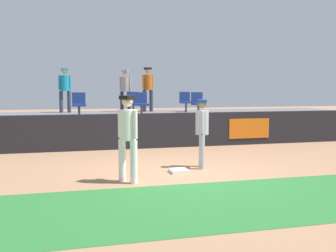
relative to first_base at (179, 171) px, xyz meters
name	(u,v)px	position (x,y,z in m)	size (l,w,h in m)	color
ground_plane	(189,173)	(0.21, -0.12, -0.04)	(60.00, 60.00, 0.00)	#936B4C
grass_foreground_strip	(230,201)	(0.21, -2.51, -0.04)	(18.00, 2.80, 0.01)	#26662B
first_base	(179,171)	(0.00, 0.00, 0.00)	(0.40, 0.40, 0.08)	white
player_fielder_home	(127,133)	(-1.29, -0.65, 1.01)	(0.48, 0.58, 1.81)	white
player_runner_visitor	(202,128)	(0.71, 0.40, 0.94)	(0.41, 0.45, 1.69)	#9EA3AD
field_wall	(153,131)	(0.23, 3.93, 0.53)	(18.00, 0.26, 1.14)	black
bleacher_platform	(138,126)	(0.21, 6.50, 0.45)	(18.00, 4.80, 0.98)	#59595E
seat_back_center	(133,101)	(0.12, 7.17, 1.41)	(0.47, 0.44, 0.84)	#4C4C51
seat_back_right	(185,101)	(2.35, 7.17, 1.41)	(0.45, 0.44, 0.84)	#4C4C51
seat_front_center	(141,102)	(0.11, 5.37, 1.41)	(0.47, 0.44, 0.84)	#4C4C51
seat_front_right	(198,102)	(2.28, 5.37, 1.41)	(0.44, 0.44, 0.84)	#4C4C51
seat_front_left	(79,103)	(-2.09, 5.37, 1.41)	(0.46, 0.44, 0.84)	#4C4C51
spectator_hooded	(125,88)	(-0.11, 7.74, 1.95)	(0.46, 0.43, 1.74)	#33384C
spectator_capped	(65,87)	(-2.56, 7.88, 1.98)	(0.50, 0.40, 1.80)	#33384C
spectator_casual	(148,86)	(0.85, 7.73, 2.02)	(0.50, 0.45, 1.86)	#33384C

